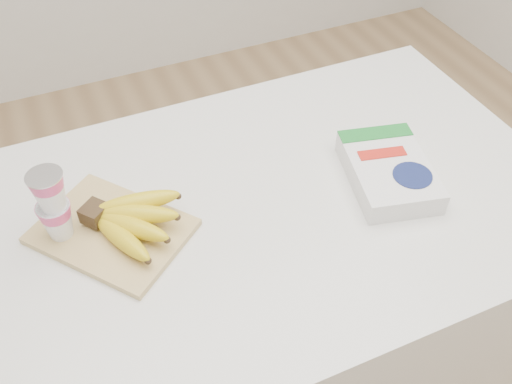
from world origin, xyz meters
The scene contains 5 objects.
table centered at (0.00, 0.00, 0.45)m, with size 1.20×0.80×0.90m, color white.
cutting_board centered at (-0.35, 0.04, 0.91)m, with size 0.21×0.29×0.01m, color #D2BE73.
bananas centered at (-0.32, 0.02, 0.95)m, with size 0.20×0.20×0.07m.
yogurt_stack centered at (-0.44, 0.06, 1.00)m, with size 0.07×0.07×0.16m.
cereal_box centered at (0.23, -0.05, 0.93)m, with size 0.21×0.27×0.05m.
Camera 1 is at (-0.39, -0.76, 1.76)m, focal length 40.00 mm.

